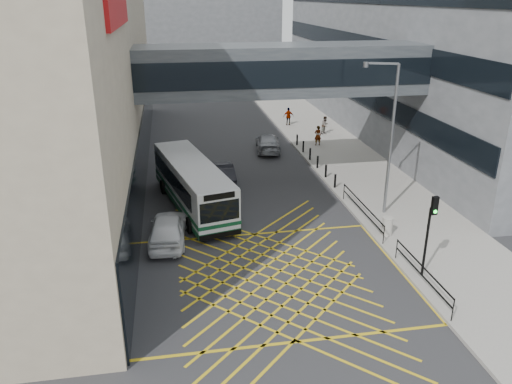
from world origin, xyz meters
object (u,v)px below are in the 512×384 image
car_white (168,228)px  traffic_light (430,225)px  car_dark (220,173)px  bus (192,183)px  car_silver (268,142)px  street_lamp (388,131)px  pedestrian_c (289,116)px  litter_bin (387,226)px  pedestrian_a (318,136)px  pedestrian_b (325,125)px

car_white → traffic_light: size_ratio=1.26×
car_dark → bus: bearing=59.6°
car_silver → street_lamp: size_ratio=0.54×
car_dark → pedestrian_c: (8.10, 14.50, 0.24)m
traffic_light → pedestrian_c: 28.11m
litter_bin → pedestrian_c: pedestrian_c is taller
car_dark → street_lamp: bearing=141.5°
litter_bin → pedestrian_a: (1.15, 16.69, 0.35)m
traffic_light → car_dark: bearing=112.7°
bus → car_dark: 4.21m
bus → pedestrian_b: size_ratio=6.45×
bus → car_white: bearing=-121.7°
car_dark → car_silver: (4.61, 7.04, -0.05)m
car_silver → pedestrian_b: 7.03m
pedestrian_a → pedestrian_c: bearing=-91.2°
traffic_light → pedestrian_b: bearing=76.3°
bus → traffic_light: size_ratio=2.67×
car_silver → pedestrian_c: size_ratio=2.72×
pedestrian_c → pedestrian_a: bearing=97.9°
street_lamp → pedestrian_a: (0.31, 13.91, -3.98)m
car_white → litter_bin: bearing=177.7°
car_silver → street_lamp: bearing=113.8°
pedestrian_a → pedestrian_b: bearing=-123.8°
bus → street_lamp: (10.62, -2.98, 3.46)m
car_dark → pedestrian_c: pedestrian_c is taller
car_dark → traffic_light: bearing=118.5°
traffic_light → pedestrian_b: size_ratio=2.42×
car_white → traffic_light: bearing=158.2°
car_silver → traffic_light: size_ratio=1.19×
car_white → traffic_light: 12.64m
traffic_light → pedestrian_b: 24.52m
car_dark → pedestrian_a: size_ratio=2.93×
traffic_light → street_lamp: size_ratio=0.46×
pedestrian_b → car_dark: bearing=-171.8°
car_dark → street_lamp: street_lamp is taller
traffic_light → street_lamp: (0.92, 6.97, 2.30)m
car_dark → pedestrian_b: (10.58, 10.74, 0.20)m
bus → car_white: size_ratio=2.12×
pedestrian_a → pedestrian_b: 3.81m
litter_bin → pedestrian_c: size_ratio=0.57×
traffic_light → litter_bin: 4.65m
car_white → street_lamp: bearing=-168.7°
litter_bin → pedestrian_a: 16.73m
car_silver → traffic_light: 20.90m
car_white → pedestrian_b: 23.45m
pedestrian_c → pedestrian_b: bearing=125.0°
pedestrian_a → pedestrian_b: pedestrian_a is taller
litter_bin → bus: bearing=149.5°
car_dark → car_silver: bearing=-124.2°
car_silver → litter_bin: size_ratio=4.77×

